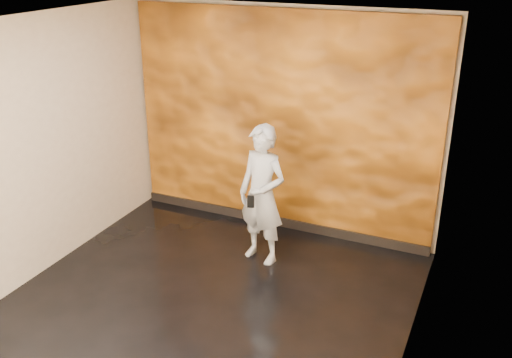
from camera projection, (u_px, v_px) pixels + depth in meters
name	position (u px, v px, depth m)	size (l,w,h in m)	color
room	(202.00, 178.00, 5.34)	(4.02, 4.02, 2.81)	black
feature_wall	(280.00, 124.00, 7.00)	(3.90, 0.06, 2.75)	orange
baseboard	(277.00, 221.00, 7.47)	(3.90, 0.04, 0.12)	black
man	(262.00, 195.00, 6.41)	(0.59, 0.39, 1.63)	#8F929C
phone	(251.00, 202.00, 6.20)	(0.08, 0.02, 0.14)	black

